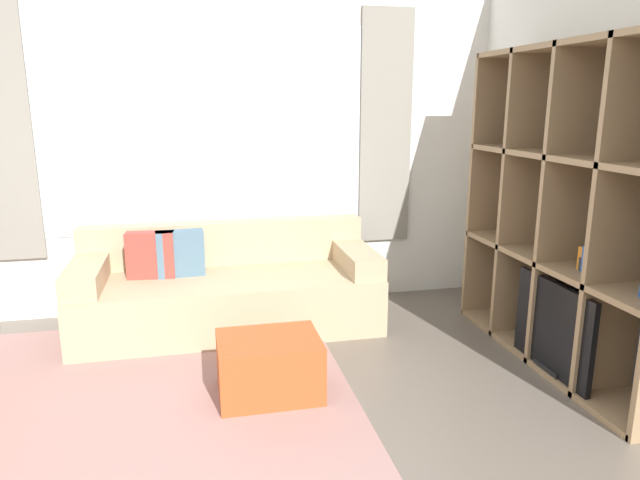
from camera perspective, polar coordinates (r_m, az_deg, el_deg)
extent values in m
cube|color=white|center=(4.65, -11.28, 9.52)|extent=(5.91, 0.07, 2.70)
cube|color=white|center=(4.60, -11.32, 10.73)|extent=(2.59, 0.01, 1.60)
cube|color=gray|center=(4.78, -29.38, 9.37)|extent=(0.44, 0.03, 1.90)
cube|color=gray|center=(4.85, 6.58, 11.03)|extent=(0.44, 0.03, 1.90)
cube|color=white|center=(4.01, 26.39, 7.77)|extent=(0.07, 4.17, 2.70)
cube|color=gray|center=(3.64, -20.66, -14.38)|extent=(2.82, 2.20, 0.01)
cube|color=#515660|center=(3.98, 25.88, 2.75)|extent=(0.02, 1.84, 2.01)
cube|color=#997A56|center=(3.51, 27.94, 1.23)|extent=(0.41, 0.04, 2.01)
cube|color=#997A56|center=(3.86, 23.59, 2.68)|extent=(0.41, 0.04, 2.01)
cube|color=#997A56|center=(4.24, 19.97, 3.88)|extent=(0.41, 0.04, 2.01)
cube|color=#997A56|center=(4.63, 16.95, 4.86)|extent=(0.41, 0.04, 2.01)
cube|color=#997A56|center=(4.15, 22.28, -10.81)|extent=(0.41, 1.84, 0.04)
cube|color=#997A56|center=(3.93, 23.13, -2.10)|extent=(0.41, 1.84, 0.04)
cube|color=#997A56|center=(3.82, 24.06, 7.61)|extent=(0.41, 1.84, 0.04)
cube|color=#997A56|center=(3.82, 25.04, 17.34)|extent=(0.41, 1.84, 0.04)
cube|color=black|center=(3.80, 22.25, -8.11)|extent=(0.04, 0.74, 0.57)
cube|color=black|center=(3.91, 22.14, -11.75)|extent=(0.10, 0.24, 0.03)
cylinder|color=#232328|center=(3.73, 24.93, -2.15)|extent=(0.07, 0.07, 0.08)
cylinder|color=#2856A8|center=(3.70, 25.36, -1.77)|extent=(0.09, 0.09, 0.15)
cube|color=orange|center=(3.72, 25.05, -1.73)|extent=(0.07, 0.07, 0.14)
cylinder|color=#232328|center=(4.38, 18.52, 9.70)|extent=(0.09, 0.09, 0.11)
cube|color=orange|center=(4.43, 18.16, 1.33)|extent=(0.07, 0.07, 0.17)
cube|color=tan|center=(4.36, -9.05, -6.08)|extent=(2.20, 0.88, 0.41)
cube|color=tan|center=(4.59, -9.51, -0.23)|extent=(2.20, 0.18, 0.34)
cube|color=tan|center=(4.33, -22.24, -3.10)|extent=(0.24, 0.82, 0.16)
cube|color=tan|center=(4.43, 3.56, -1.74)|extent=(0.24, 0.82, 0.16)
cube|color=slate|center=(4.31, -13.78, -1.30)|extent=(0.35, 0.15, 0.34)
cube|color=#AD3D33|center=(4.32, -16.55, -1.44)|extent=(0.35, 0.15, 0.34)
cube|color=#B74C23|center=(3.37, -5.10, -12.52)|extent=(0.58, 0.44, 0.35)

